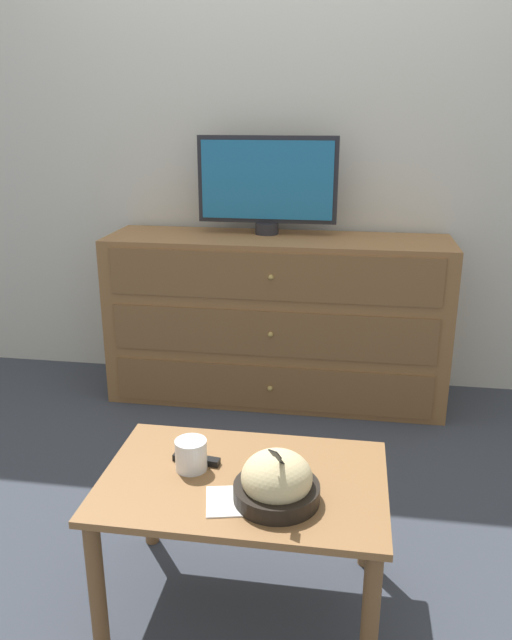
# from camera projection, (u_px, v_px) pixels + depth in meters

# --- Properties ---
(ground_plane) EXTENTS (12.00, 12.00, 0.00)m
(ground_plane) POSITION_uv_depth(u_px,v_px,m) (285.00, 375.00, 3.33)
(ground_plane) COLOR #383D47
(wall_back) EXTENTS (12.00, 0.05, 2.60)m
(wall_back) POSITION_uv_depth(u_px,v_px,m) (290.00, 120.00, 2.94)
(wall_back) COLOR silver
(wall_back) RESTS_ON ground_plane
(dresser) EXTENTS (1.58, 0.44, 0.79)m
(dresser) POSITION_uv_depth(u_px,v_px,m) (277.00, 319.00, 2.98)
(dresser) COLOR olive
(dresser) RESTS_ON ground_plane
(tv) EXTENTS (0.65, 0.11, 0.45)m
(tv) POSITION_uv_depth(u_px,v_px,m) (267.00, 182.00, 2.86)
(tv) COLOR #232328
(tv) RESTS_ON dresser
(coffee_table) EXTENTS (0.76, 0.50, 0.41)m
(coffee_table) POSITION_uv_depth(u_px,v_px,m) (244.00, 499.00, 1.69)
(coffee_table) COLOR olive
(coffee_table) RESTS_ON ground_plane
(takeout_bowl) EXTENTS (0.22, 0.22, 0.18)m
(takeout_bowl) POSITION_uv_depth(u_px,v_px,m) (277.00, 482.00, 1.56)
(takeout_bowl) COLOR black
(takeout_bowl) RESTS_ON coffee_table
(drink_cup) EXTENTS (0.09, 0.09, 0.09)m
(drink_cup) POSITION_uv_depth(u_px,v_px,m) (191.00, 456.00, 1.70)
(drink_cup) COLOR beige
(drink_cup) RESTS_ON coffee_table
(napkin) EXTENTS (0.16, 0.16, 0.00)m
(napkin) POSITION_uv_depth(u_px,v_px,m) (232.00, 501.00, 1.57)
(napkin) COLOR white
(napkin) RESTS_ON coffee_table
(remote_control) EXTENTS (0.14, 0.04, 0.02)m
(remote_control) POSITION_uv_depth(u_px,v_px,m) (196.00, 459.00, 1.74)
(remote_control) COLOR black
(remote_control) RESTS_ON coffee_table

